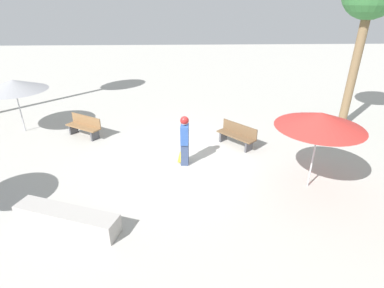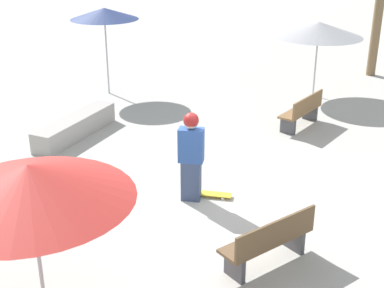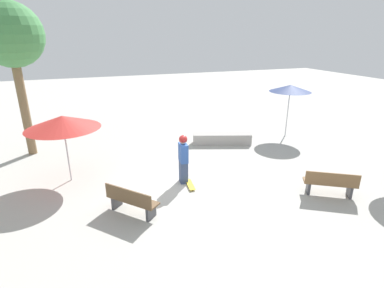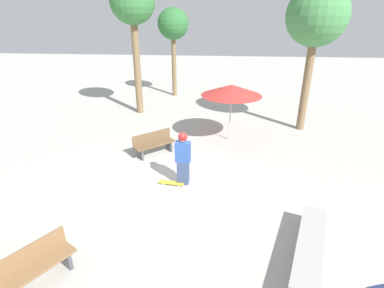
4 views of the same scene
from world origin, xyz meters
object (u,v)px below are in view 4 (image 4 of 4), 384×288
object	(u,v)px
skateboard	(171,183)
palm_tree_center_left	(133,5)
concrete_ledge	(309,251)
palm_tree_right	(173,26)
skater_main	(183,157)
bench_near	(154,144)
shade_umbrella_red	(232,90)
bench_far	(33,267)
palm_tree_center_right	(317,18)

from	to	relation	value
skateboard	palm_tree_center_left	size ratio (longest dim) A/B	0.13
palm_tree_center_left	concrete_ledge	bearing A→B (deg)	-57.92
palm_tree_right	skater_main	bearing A→B (deg)	-80.28
bench_near	shade_umbrella_red	xyz separation A→B (m)	(2.88, 1.69, 1.71)
skateboard	bench_far	world-z (taller)	bench_far
shade_umbrella_red	palm_tree_right	size ratio (longest dim) A/B	0.46
palm_tree_right	shade_umbrella_red	bearing A→B (deg)	-64.68
bench_near	palm_tree_center_left	bearing A→B (deg)	-111.59
palm_tree_center_right	skater_main	bearing A→B (deg)	-132.30
shade_umbrella_red	palm_tree_center_left	xyz separation A→B (m)	(-4.71, 3.37, 3.15)
concrete_ledge	bench_near	bearing A→B (deg)	131.85
palm_tree_center_right	palm_tree_right	world-z (taller)	palm_tree_center_right
concrete_ledge	shade_umbrella_red	xyz separation A→B (m)	(-1.57, 6.66, 1.89)
skater_main	palm_tree_right	xyz separation A→B (m)	(-1.86, 10.85, 3.30)
bench_far	palm_tree_center_left	bearing A→B (deg)	-144.27
palm_tree_right	bench_near	bearing A→B (deg)	-86.76
concrete_ledge	bench_near	xyz separation A→B (m)	(-4.45, 4.97, 0.18)
concrete_ledge	bench_far	bearing A→B (deg)	-168.50
skateboard	shade_umbrella_red	distance (m)	4.74
concrete_ledge	palm_tree_right	world-z (taller)	palm_tree_right
concrete_ledge	palm_tree_center_left	world-z (taller)	palm_tree_center_left
skater_main	skateboard	xyz separation A→B (m)	(-0.37, -0.11, -0.87)
skateboard	concrete_ledge	world-z (taller)	concrete_ledge
skateboard	bench_far	distance (m)	4.52
bench_near	palm_tree_right	bearing A→B (deg)	-128.28
palm_tree_center_right	palm_tree_right	size ratio (longest dim) A/B	1.16
palm_tree_center_right	bench_far	bearing A→B (deg)	-127.87
skater_main	skateboard	world-z (taller)	skater_main
skater_main	bench_near	distance (m)	2.48
palm_tree_right	skateboard	bearing A→B (deg)	-82.25
bench_near	shade_umbrella_red	size ratio (longest dim) A/B	0.61
palm_tree_center_right	palm_tree_center_left	size ratio (longest dim) A/B	0.94
bench_far	palm_tree_right	distance (m)	15.43
palm_tree_center_left	palm_tree_right	bearing A→B (deg)	70.50
bench_near	skater_main	bearing A→B (deg)	82.41
palm_tree_center_right	bench_near	bearing A→B (deg)	-152.00
skateboard	concrete_ledge	size ratio (longest dim) A/B	0.30
palm_tree_center_left	palm_tree_center_right	bearing A→B (deg)	-12.45
skater_main	palm_tree_center_left	size ratio (longest dim) A/B	0.26
palm_tree_center_left	shade_umbrella_red	bearing A→B (deg)	-35.58
concrete_ledge	bench_far	size ratio (longest dim) A/B	1.73
skater_main	palm_tree_right	world-z (taller)	palm_tree_right
skater_main	concrete_ledge	distance (m)	4.33
bench_far	palm_tree_center_left	xyz separation A→B (m)	(-0.72, 11.17, 4.86)
concrete_ledge	palm_tree_right	bearing A→B (deg)	109.74
bench_near	palm_tree_right	size ratio (longest dim) A/B	0.28
skateboard	palm_tree_center_right	size ratio (longest dim) A/B	0.13
skateboard	shade_umbrella_red	xyz separation A→B (m)	(1.89, 3.82, 2.08)
skater_main	bench_far	xyz separation A→B (m)	(-2.48, -4.09, -0.51)
skater_main	bench_near	xyz separation A→B (m)	(-1.36, 2.02, -0.51)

